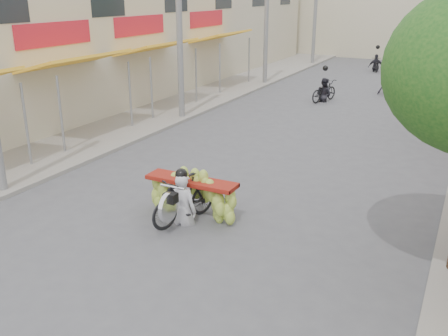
% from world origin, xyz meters
% --- Properties ---
extents(ground, '(120.00, 120.00, 0.00)m').
position_xyz_m(ground, '(0.00, 0.00, 0.00)').
color(ground, '#505054').
rests_on(ground, ground).
extents(sidewalk_left, '(4.00, 60.00, 0.12)m').
position_xyz_m(sidewalk_left, '(-7.00, 15.00, 0.06)').
color(sidewalk_left, gray).
rests_on(sidewalk_left, ground).
extents(shophouse_row_left, '(9.77, 40.00, 6.00)m').
position_xyz_m(shophouse_row_left, '(-11.98, 13.98, 3.00)').
color(shophouse_row_left, beige).
rests_on(shophouse_row_left, ground).
extents(far_building, '(20.00, 6.00, 7.00)m').
position_xyz_m(far_building, '(0.00, 38.00, 3.50)').
color(far_building, beige).
rests_on(far_building, ground).
extents(utility_pole_mid, '(0.60, 0.24, 8.00)m').
position_xyz_m(utility_pole_mid, '(-5.40, 12.00, 4.03)').
color(utility_pole_mid, slate).
rests_on(utility_pole_mid, ground).
extents(utility_pole_far, '(0.60, 0.24, 8.00)m').
position_xyz_m(utility_pole_far, '(-5.40, 21.00, 4.03)').
color(utility_pole_far, slate).
rests_on(utility_pole_far, ground).
extents(utility_pole_back, '(0.60, 0.24, 8.00)m').
position_xyz_m(utility_pole_back, '(-5.40, 30.00, 4.03)').
color(utility_pole_back, slate).
rests_on(utility_pole_back, ground).
extents(banana_motorbike, '(2.20, 1.99, 2.23)m').
position_xyz_m(banana_motorbike, '(-0.27, 3.77, 0.73)').
color(banana_motorbike, black).
rests_on(banana_motorbike, ground).
extents(bg_motorbike_a, '(1.16, 1.90, 1.95)m').
position_xyz_m(bg_motorbike_a, '(-1.14, 18.01, 0.73)').
color(bg_motorbike_a, black).
rests_on(bg_motorbike_a, ground).
extents(bg_motorbike_b, '(1.17, 1.99, 1.95)m').
position_xyz_m(bg_motorbike_b, '(1.36, 21.09, 0.82)').
color(bg_motorbike_b, black).
rests_on(bg_motorbike_b, ground).
extents(bg_motorbike_c, '(1.07, 1.59, 1.95)m').
position_xyz_m(bg_motorbike_c, '(-0.69, 28.58, 0.82)').
color(bg_motorbike_c, black).
rests_on(bg_motorbike_c, ground).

